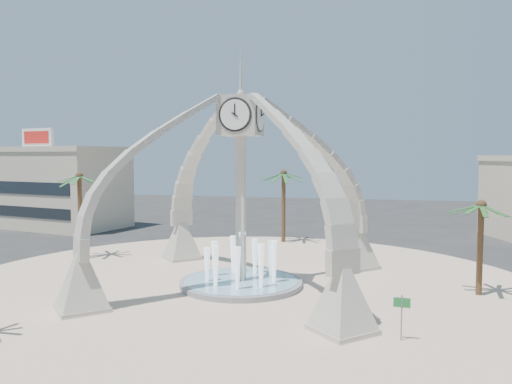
% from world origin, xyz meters
% --- Properties ---
extents(ground, '(140.00, 140.00, 0.00)m').
position_xyz_m(ground, '(0.00, 0.00, 0.00)').
color(ground, '#282828').
rests_on(ground, ground).
extents(plaza, '(40.00, 40.00, 0.06)m').
position_xyz_m(plaza, '(0.00, 0.00, 0.03)').
color(plaza, beige).
rests_on(plaza, ground).
extents(clock_tower, '(17.94, 17.94, 16.30)m').
position_xyz_m(clock_tower, '(-0.00, -0.00, 6.49)').
color(clock_tower, '#BCB8A8').
rests_on(clock_tower, ground).
extents(fountain, '(8.00, 8.00, 3.62)m').
position_xyz_m(fountain, '(0.00, 0.00, 0.29)').
color(fountain, gray).
rests_on(fountain, ground).
extents(building_nw, '(23.75, 13.73, 11.90)m').
position_xyz_m(building_nw, '(-32.00, 22.00, 4.83)').
color(building_nw, '#C1AE96').
rests_on(building_nw, ground).
extents(palm_east, '(4.33, 4.33, 6.30)m').
position_xyz_m(palm_east, '(14.65, 1.50, 5.48)').
color(palm_east, brown).
rests_on(palm_east, ground).
extents(palm_west, '(4.67, 4.67, 7.60)m').
position_xyz_m(palm_west, '(-15.47, 5.58, 6.74)').
color(palm_west, brown).
rests_on(palm_west, ground).
extents(palm_north, '(4.67, 4.67, 7.66)m').
position_xyz_m(palm_north, '(-0.52, 17.22, 6.75)').
color(palm_north, brown).
rests_on(palm_north, ground).
extents(street_sign, '(0.80, 0.07, 2.18)m').
position_xyz_m(street_sign, '(9.77, -7.52, 1.56)').
color(street_sign, slate).
rests_on(street_sign, ground).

